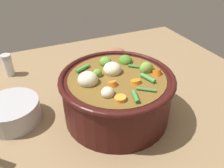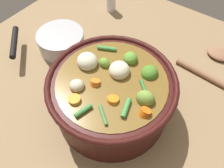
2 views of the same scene
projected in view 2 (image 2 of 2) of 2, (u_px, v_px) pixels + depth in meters
ground_plane at (112, 109)px, 0.60m from camera, size 1.10×1.10×0.00m
cooking_pot at (112, 95)px, 0.54m from camera, size 0.31×0.31×0.16m
wooden_spoon at (213, 62)px, 0.69m from camera, size 0.18×0.15×0.02m
salt_shaker at (111, 1)px, 0.83m from camera, size 0.04×0.04×0.08m
small_saucepan at (60, 41)px, 0.71m from camera, size 0.23×0.23×0.06m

